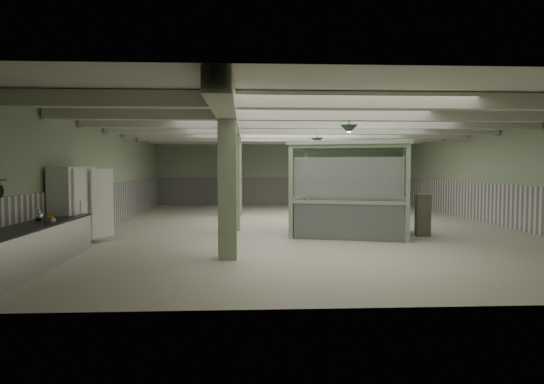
{
  "coord_description": "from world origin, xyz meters",
  "views": [
    {
      "loc": [
        -2.06,
        -17.06,
        2.12
      ],
      "look_at": [
        -1.25,
        -1.52,
        1.3
      ],
      "focal_mm": 32.0,
      "sensor_mm": 36.0,
      "label": 1
    }
  ],
  "objects_px": {
    "prep_counter": "(28,248)",
    "guard_booth": "(351,173)",
    "filing_cabinet": "(423,215)",
    "walkin_cooler": "(75,208)"
  },
  "relations": [
    {
      "from": "walkin_cooler",
      "to": "filing_cabinet",
      "type": "bearing_deg",
      "value": 8.37
    },
    {
      "from": "guard_booth",
      "to": "filing_cabinet",
      "type": "xyz_separation_m",
      "value": [
        2.14,
        -0.4,
        -1.27
      ]
    },
    {
      "from": "prep_counter",
      "to": "walkin_cooler",
      "type": "distance_m",
      "value": 3.05
    },
    {
      "from": "prep_counter",
      "to": "guard_booth",
      "type": "distance_m",
      "value": 9.26
    },
    {
      "from": "filing_cabinet",
      "to": "guard_booth",
      "type": "bearing_deg",
      "value": -178.01
    },
    {
      "from": "prep_counter",
      "to": "filing_cabinet",
      "type": "relative_size",
      "value": 4.14
    },
    {
      "from": "walkin_cooler",
      "to": "guard_booth",
      "type": "xyz_separation_m",
      "value": [
        7.82,
        1.87,
        0.89
      ]
    },
    {
      "from": "guard_booth",
      "to": "walkin_cooler",
      "type": "bearing_deg",
      "value": -150.38
    },
    {
      "from": "prep_counter",
      "to": "guard_booth",
      "type": "relative_size",
      "value": 1.25
    },
    {
      "from": "guard_booth",
      "to": "filing_cabinet",
      "type": "bearing_deg",
      "value": 5.57
    }
  ]
}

